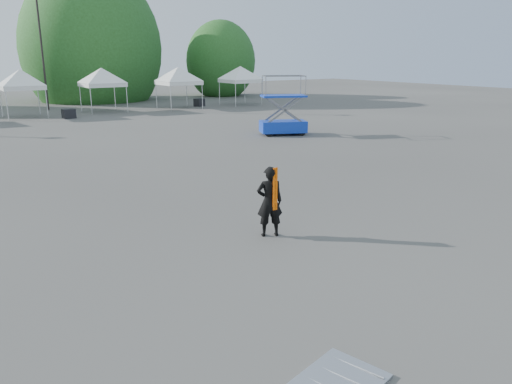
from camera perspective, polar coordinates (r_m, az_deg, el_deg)
ground at (r=12.85m, az=-4.50°, el=-4.07°), size 120.00×120.00×0.00m
light_pole_east at (r=43.49m, az=-23.40°, el=15.84°), size 0.60×0.25×9.80m
tree_mid_e at (r=51.75m, az=-18.23°, el=15.30°), size 5.12×5.12×7.79m
tree_far_e at (r=55.17m, az=-4.04°, el=14.70°), size 3.84×3.84×5.84m
tent_e at (r=39.02m, az=-25.36°, el=12.19°), size 3.86×3.86×3.88m
tent_f at (r=40.68m, az=-17.26°, el=13.03°), size 4.15×4.15×3.88m
tent_g at (r=41.97m, az=-8.89°, el=13.57°), size 4.23×4.23×3.88m
tent_h at (r=44.62m, az=-1.82°, el=13.84°), size 4.09×4.09×3.88m
man at (r=12.00m, az=1.57°, el=-1.09°), size 0.75×0.63×1.73m
scissor_lift at (r=27.60m, az=3.15°, el=9.86°), size 2.77×2.15×3.20m
crate_mid at (r=37.39m, az=-20.61°, el=8.37°), size 0.87×0.69×0.64m
crate_east at (r=43.86m, az=-6.49°, el=10.14°), size 1.01×0.91×0.64m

